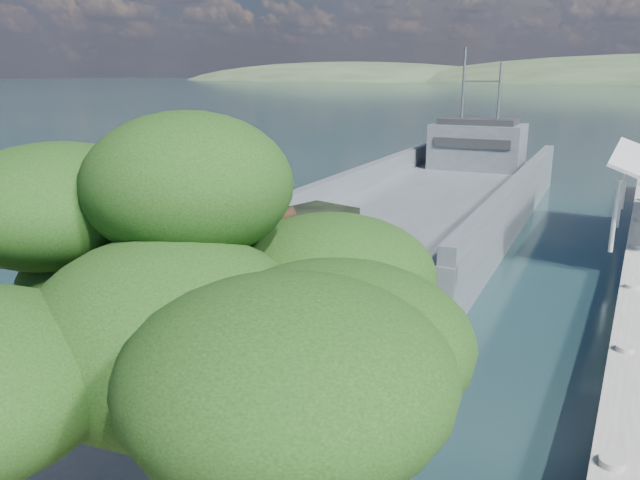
# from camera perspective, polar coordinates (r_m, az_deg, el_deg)

# --- Properties ---
(ground) EXTENTS (1400.00, 1400.00, 0.00)m
(ground) POSITION_cam_1_polar(r_m,az_deg,el_deg) (20.29, -9.62, -11.08)
(ground) COLOR #1A383F
(ground) RESTS_ON ground
(boat_ramp) EXTENTS (10.00, 18.00, 0.50)m
(boat_ramp) POSITION_cam_1_polar(r_m,az_deg,el_deg) (19.48, -11.45, -11.51)
(boat_ramp) COLOR slate
(boat_ramp) RESTS_ON ground
(shoreline_rocks) EXTENTS (3.20, 5.60, 0.90)m
(shoreline_rocks) POSITION_cam_1_polar(r_m,az_deg,el_deg) (24.58, -20.63, -7.09)
(shoreline_rocks) COLOR #5F5F5C
(shoreline_rocks) RESTS_ON ground
(landing_craft) EXTENTS (11.14, 39.00, 11.48)m
(landing_craft) POSITION_cam_1_polar(r_m,az_deg,el_deg) (38.10, 10.58, 2.84)
(landing_craft) COLOR #4F585E
(landing_craft) RESTS_ON ground
(military_truck) EXTENTS (4.08, 7.87, 3.50)m
(military_truck) POSITION_cam_1_polar(r_m,az_deg,el_deg) (22.12, -3.56, -2.37)
(military_truck) COLOR black
(military_truck) RESTS_ON boat_ramp
(soldier) EXTENTS (0.59, 0.39, 1.61)m
(soldier) POSITION_cam_1_polar(r_m,az_deg,el_deg) (20.03, -16.14, -7.75)
(soldier) COLOR black
(soldier) RESTS_ON boat_ramp
(overhang_tree) EXTENTS (8.62, 7.94, 7.82)m
(overhang_tree) POSITION_cam_1_polar(r_m,az_deg,el_deg) (8.90, -13.57, -2.44)
(overhang_tree) COLOR #331D14
(overhang_tree) RESTS_ON ground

